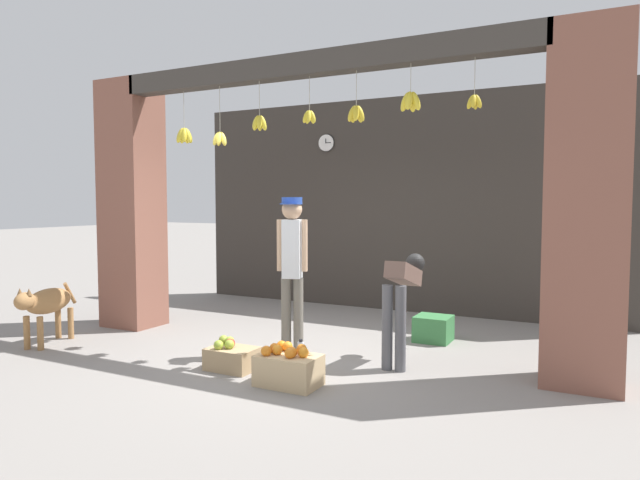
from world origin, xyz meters
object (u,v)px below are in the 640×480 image
at_px(fruit_crate_oranges, 288,368).
at_px(shopkeeper, 292,261).
at_px(water_bottle, 301,354).
at_px(worker_stooping, 402,293).
at_px(fruit_crate_apples, 232,357).
at_px(wall_clock, 326,143).
at_px(dog, 46,303).
at_px(produce_box_green, 433,329).

bearing_deg(fruit_crate_oranges, shopkeeper, 118.14).
bearing_deg(water_bottle, worker_stooping, 33.61).
distance_m(fruit_crate_oranges, fruit_crate_apples, 0.79).
bearing_deg(wall_clock, shopkeeper, -70.01).
bearing_deg(shopkeeper, dog, 1.29).
distance_m(produce_box_green, wall_clock, 3.76).
xyz_separation_m(water_bottle, wall_clock, (-1.39, 3.33, 2.52)).
distance_m(dog, shopkeeper, 3.02).
height_order(dog, shopkeeper, shopkeeper).
bearing_deg(dog, worker_stooping, 90.26).
distance_m(fruit_crate_oranges, water_bottle, 0.59).
height_order(shopkeeper, water_bottle, shopkeeper).
distance_m(water_bottle, wall_clock, 4.40).
relative_size(dog, water_bottle, 3.62).
bearing_deg(fruit_crate_oranges, wall_clock, 112.03).
bearing_deg(produce_box_green, shopkeeper, -132.60).
distance_m(dog, water_bottle, 3.20).
xyz_separation_m(dog, fruit_crate_oranges, (3.31, 0.03, -0.33)).
bearing_deg(dog, shopkeeper, 92.79).
bearing_deg(worker_stooping, dog, -164.43).
bearing_deg(worker_stooping, wall_clock, 128.79).
bearing_deg(water_bottle, wall_clock, 112.67).
relative_size(worker_stooping, fruit_crate_oranges, 1.96).
height_order(dog, water_bottle, dog).
bearing_deg(worker_stooping, produce_box_green, 88.19).
distance_m(dog, produce_box_green, 4.64).
bearing_deg(produce_box_green, dog, -150.44).
bearing_deg(water_bottle, produce_box_green, 61.98).
bearing_deg(dog, fruit_crate_apples, 78.47).
bearing_deg(water_bottle, dog, -169.28).
xyz_separation_m(shopkeeper, fruit_crate_oranges, (0.50, -0.93, -0.88)).
distance_m(fruit_crate_apples, produce_box_green, 2.55).
distance_m(worker_stooping, fruit_crate_apples, 1.87).
bearing_deg(wall_clock, water_bottle, -67.33).
bearing_deg(shopkeeper, wall_clock, -87.62).
distance_m(fruit_crate_oranges, produce_box_green, 2.36).
height_order(shopkeeper, produce_box_green, shopkeeper).
height_order(produce_box_green, wall_clock, wall_clock).
height_order(worker_stooping, fruit_crate_oranges, worker_stooping).
bearing_deg(shopkeeper, water_bottle, 112.73).
xyz_separation_m(worker_stooping, water_bottle, (-0.88, -0.58, -0.62)).
bearing_deg(fruit_crate_apples, dog, -175.43).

